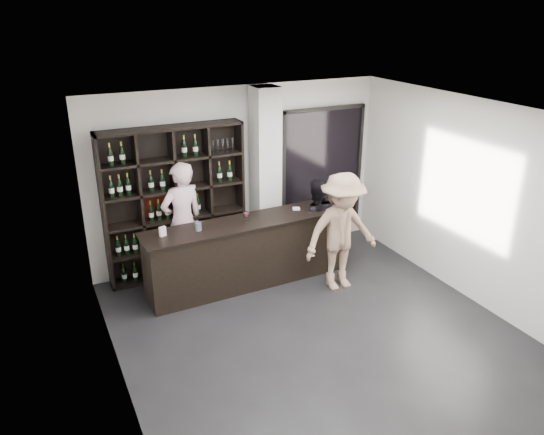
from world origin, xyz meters
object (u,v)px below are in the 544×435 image
taster_pink (183,221)px  customer (341,232)px  tasting_counter (248,253)px  wine_shelf (175,203)px  taster_black (315,223)px

taster_pink → customer: (2.03, -1.35, -0.03)m
tasting_counter → customer: size_ratio=1.75×
wine_shelf → taster_pink: size_ratio=1.27×
wine_shelf → tasting_counter: bearing=-43.5°
taster_pink → customer: 2.44m
wine_shelf → tasting_counter: 1.36m
wine_shelf → customer: (2.08, -1.52, -0.29)m
tasting_counter → taster_pink: taster_pink is taller
taster_pink → taster_black: bearing=153.1°
taster_black → customer: size_ratio=0.82×
taster_black → wine_shelf: bearing=-2.0°
taster_pink → tasting_counter: bearing=129.3°
customer → tasting_counter: bearing=151.7°
taster_pink → customer: taster_pink is taller
tasting_counter → taster_black: bearing=2.6°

